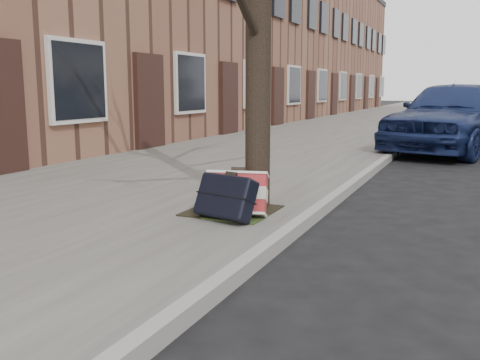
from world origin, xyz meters
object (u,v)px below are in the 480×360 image
at_px(suitcase_red, 237,194).
at_px(suitcase_navy, 226,197).
at_px(car_near_front, 455,116).
at_px(car_near_mid, 467,110).

xyz_separation_m(suitcase_red, suitcase_navy, (-0.03, -0.18, 0.00)).
relative_size(suitcase_red, car_near_front, 0.13).
bearing_deg(car_near_front, suitcase_red, -86.23).
distance_m(car_near_front, car_near_mid, 7.03).
relative_size(suitcase_red, suitcase_navy, 0.99).
bearing_deg(car_near_mid, suitcase_red, -88.32).
bearing_deg(car_near_front, suitcase_navy, -86.18).
xyz_separation_m(suitcase_navy, car_near_front, (1.71, 7.95, 0.44)).
bearing_deg(car_near_mid, car_near_front, -82.32).
height_order(suitcase_navy, car_near_front, car_near_front).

